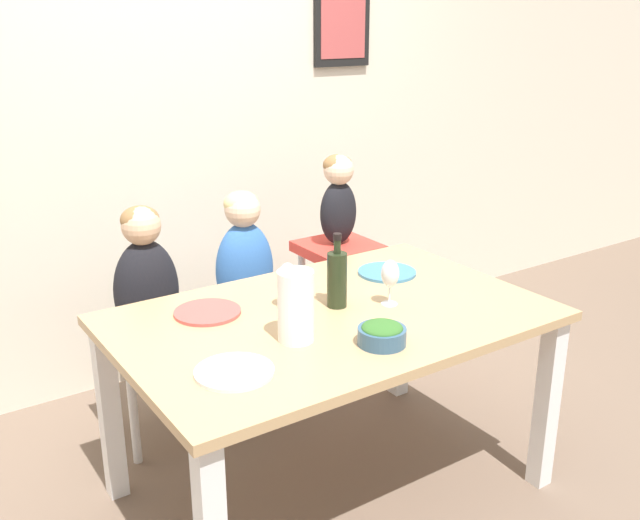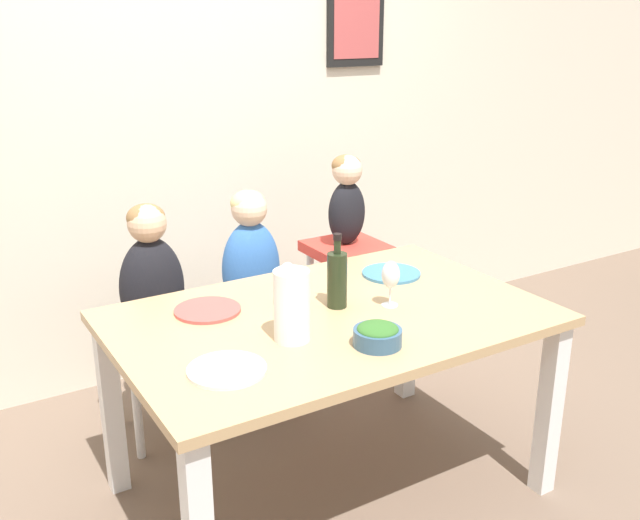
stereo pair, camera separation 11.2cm
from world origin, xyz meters
The scene contains 17 objects.
ground_plane centered at (0.00, 0.00, 0.00)m, with size 14.00×14.00×0.00m, color #705B4C.
wall_back centered at (0.00, 1.31, 1.35)m, with size 10.00×0.09×2.70m.
dining_table centered at (0.00, 0.00, 0.64)m, with size 1.51×0.98×0.73m.
chair_far_left centered at (-0.41, 0.73, 0.38)m, with size 0.40×0.40×0.46m.
chair_far_center centered at (0.04, 0.73, 0.38)m, with size 0.40×0.40×0.46m.
chair_right_highchair centered at (0.55, 0.73, 0.55)m, with size 0.34×0.34×0.71m.
person_child_left centered at (-0.41, 0.73, 0.74)m, with size 0.27×0.18×0.57m.
person_child_center centered at (0.04, 0.73, 0.74)m, with size 0.27×0.18×0.57m.
person_baby_right centered at (0.55, 0.73, 0.94)m, with size 0.19×0.15×0.43m.
wine_bottle centered at (0.06, 0.05, 0.84)m, with size 0.07×0.07×0.28m.
paper_towel_roll centered at (-0.22, -0.12, 0.85)m, with size 0.12×0.12×0.24m.
wine_glass_near centered at (0.22, -0.05, 0.85)m, with size 0.07×0.07×0.17m.
wine_glass_far centered at (-0.10, 0.13, 0.85)m, with size 0.07×0.07×0.17m.
salad_bowl_large centered at (-0.01, -0.30, 0.77)m, with size 0.16×0.16×0.08m.
dinner_plate_front_left centered at (-0.50, -0.21, 0.74)m, with size 0.24×0.24×0.01m.
dinner_plate_back_left centered at (-0.37, 0.24, 0.74)m, with size 0.24×0.24×0.01m.
dinner_plate_back_right centered at (0.43, 0.21, 0.74)m, with size 0.24×0.24×0.01m.
Camera 2 is at (-1.25, -1.97, 1.73)m, focal length 40.00 mm.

